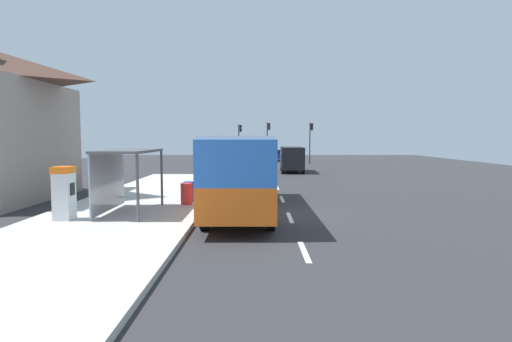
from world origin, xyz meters
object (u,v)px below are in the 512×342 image
recycling_bin_blue (187,192)px  bus_shelter (119,165)px  bus (240,169)px  traffic_light_far_side (238,137)px  recycling_bin_red (185,194)px  white_van (290,158)px  ticket_machine (62,193)px  traffic_light_near_side (309,137)px  traffic_light_median (266,136)px  sedan_near (279,155)px

recycling_bin_blue → bus_shelter: 3.85m
bus → traffic_light_far_side: 33.88m
recycling_bin_red → traffic_light_far_side: traffic_light_far_side is taller
recycling_bin_red → recycling_bin_blue: same height
white_van → bus_shelter: (-8.61, -22.06, 0.75)m
bus → ticket_machine: size_ratio=5.68×
traffic_light_near_side → traffic_light_far_side: (-8.60, 0.80, -0.10)m
white_van → traffic_light_median: 14.17m
white_van → traffic_light_far_side: size_ratio=1.10×
ticket_machine → white_van: bearing=66.5°
recycling_bin_blue → traffic_light_far_side: traffic_light_far_side is taller
traffic_light_median → bus_shelter: size_ratio=1.26×
ticket_machine → traffic_light_median: 38.44m
white_van → ticket_machine: 25.66m
white_van → traffic_light_median: traffic_light_median is taller
ticket_machine → recycling_bin_blue: 5.77m
traffic_light_near_side → traffic_light_median: traffic_light_median is taller
sedan_near → ticket_machine: ticket_machine is taller
recycling_bin_blue → sedan_near: bearing=80.3°
traffic_light_median → bus_shelter: bearing=-100.7°
white_van → traffic_light_far_side: 14.26m
traffic_light_median → ticket_machine: bearing=-102.7°
recycling_bin_red → recycling_bin_blue: 0.70m
traffic_light_median → recycling_bin_red: bearing=-97.7°
ticket_machine → bus_shelter: 2.38m
ticket_machine → traffic_light_near_side: size_ratio=0.39×
recycling_bin_red → bus_shelter: size_ratio=0.24×
bus → recycling_bin_red: bearing=163.0°
recycling_bin_blue → traffic_light_far_side: (1.10, 32.37, 2.54)m
traffic_light_median → bus: bearing=-93.5°
bus → recycling_bin_red: size_ratio=11.60×
bus → recycling_bin_blue: 3.12m
bus → ticket_machine: 6.96m
traffic_light_far_side → bus_shelter: bearing=-95.4°
sedan_near → traffic_light_far_side: (-5.40, -5.67, 2.40)m
recycling_bin_blue → traffic_light_near_side: 33.13m
traffic_light_far_side → traffic_light_median: bearing=12.9°
recycling_bin_red → ticket_machine: bearing=-137.1°
recycling_bin_red → traffic_light_median: 34.28m
recycling_bin_red → sedan_near: bearing=80.5°
traffic_light_near_side → bus_shelter: bearing=-109.1°
ticket_machine → traffic_light_median: bearing=77.3°
recycling_bin_red → traffic_light_median: traffic_light_median is taller
traffic_light_median → traffic_light_near_side: bearing=-17.4°
traffic_light_median → recycling_bin_blue: bearing=-97.9°
traffic_light_near_side → traffic_light_median: (-5.10, 1.60, 0.05)m
bus → sedan_near: (4.01, 39.50, -1.05)m
recycling_bin_blue → bus_shelter: (-2.21, -2.81, 1.44)m
ticket_machine → traffic_light_near_side: 38.37m
traffic_light_median → sedan_near: bearing=68.7°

